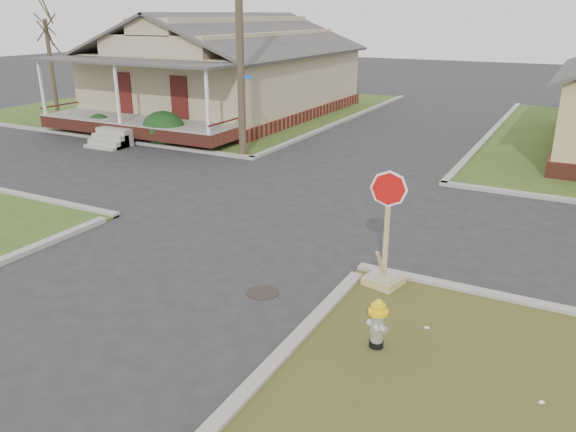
% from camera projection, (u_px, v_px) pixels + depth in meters
% --- Properties ---
extents(ground, '(120.00, 120.00, 0.00)m').
position_uv_depth(ground, '(189.00, 262.00, 12.49)').
color(ground, '#272729').
rests_on(ground, ground).
extents(verge_far_left, '(19.00, 19.00, 0.05)m').
position_uv_depth(verge_far_left, '(199.00, 106.00, 33.16)').
color(verge_far_left, '#354D1B').
rests_on(verge_far_left, ground).
extents(curbs, '(80.00, 40.00, 0.12)m').
position_uv_depth(curbs, '(293.00, 200.00, 16.65)').
color(curbs, '#9B968C').
rests_on(curbs, ground).
extents(manhole, '(0.64, 0.64, 0.01)m').
position_uv_depth(manhole, '(263.00, 292.00, 11.11)').
color(manhole, black).
rests_on(manhole, ground).
extents(corner_house, '(10.10, 15.50, 5.30)m').
position_uv_depth(corner_house, '(228.00, 71.00, 29.98)').
color(corner_house, maroon).
rests_on(corner_house, ground).
extents(utility_pole, '(1.80, 0.28, 9.00)m').
position_uv_depth(utility_pole, '(240.00, 30.00, 20.15)').
color(utility_pole, '#3D3123').
rests_on(utility_pole, ground).
extents(tree_far_left, '(0.22, 0.22, 4.90)m').
position_uv_depth(tree_far_left, '(51.00, 68.00, 29.54)').
color(tree_far_left, '#3D3123').
rests_on(tree_far_left, verge_far_left).
extents(fire_hydrant, '(0.32, 0.32, 0.87)m').
position_uv_depth(fire_hydrant, '(378.00, 321.00, 9.07)').
color(fire_hydrant, black).
rests_on(fire_hydrant, ground).
extents(stop_sign, '(0.68, 0.66, 2.39)m').
position_uv_depth(stop_sign, '(385.00, 261.00, 11.19)').
color(stop_sign, '#A08B57').
rests_on(stop_sign, ground).
extents(hedge_left, '(1.30, 1.06, 0.99)m').
position_uv_depth(hedge_left, '(99.00, 124.00, 25.06)').
color(hedge_left, black).
rests_on(hedge_left, verge_far_left).
extents(hedge_right, '(1.66, 1.36, 1.26)m').
position_uv_depth(hedge_right, '(164.00, 129.00, 23.39)').
color(hedge_right, black).
rests_on(hedge_right, verge_far_left).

